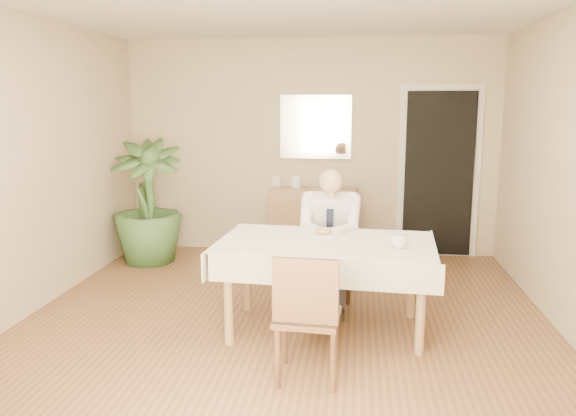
# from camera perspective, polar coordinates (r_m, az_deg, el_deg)

# --- Properties ---
(room) EXTENTS (5.00, 5.02, 2.60)m
(room) POSITION_cam_1_polar(r_m,az_deg,el_deg) (4.42, -0.56, 3.62)
(room) COLOR brown
(room) RESTS_ON ground
(window) EXTENTS (1.34, 0.04, 1.44)m
(window) POSITION_cam_1_polar(r_m,az_deg,el_deg) (2.01, -9.95, -0.83)
(window) COLOR silver
(window) RESTS_ON room
(doorway) EXTENTS (0.96, 0.07, 2.10)m
(doorway) POSITION_cam_1_polar(r_m,az_deg,el_deg) (6.93, 15.06, 3.34)
(doorway) COLOR silver
(doorway) RESTS_ON ground
(mirror) EXTENTS (0.86, 0.04, 0.76)m
(mirror) POSITION_cam_1_polar(r_m,az_deg,el_deg) (6.84, 2.82, 8.22)
(mirror) COLOR silver
(mirror) RESTS_ON room
(dining_table) EXTENTS (1.78, 1.13, 0.75)m
(dining_table) POSITION_cam_1_polar(r_m,az_deg,el_deg) (4.52, 3.87, -4.41)
(dining_table) COLOR #97714B
(dining_table) RESTS_ON ground
(chair_far) EXTENTS (0.41, 0.41, 0.86)m
(chair_far) POSITION_cam_1_polar(r_m,az_deg,el_deg) (5.42, 4.37, -3.88)
(chair_far) COLOR #422715
(chair_far) RESTS_ON ground
(chair_near) EXTENTS (0.45, 0.45, 0.89)m
(chair_near) POSITION_cam_1_polar(r_m,az_deg,el_deg) (3.72, 1.93, -10.48)
(chair_near) COLOR #422715
(chair_near) RESTS_ON ground
(seated_man) EXTENTS (0.48, 0.72, 1.24)m
(seated_man) POSITION_cam_1_polar(r_m,az_deg,el_deg) (5.09, 4.25, -2.42)
(seated_man) COLOR white
(seated_man) RESTS_ON ground
(plate) EXTENTS (0.26, 0.26, 0.02)m
(plate) POSITION_cam_1_polar(r_m,az_deg,el_deg) (4.70, 3.53, -2.65)
(plate) COLOR white
(plate) RESTS_ON dining_table
(food) EXTENTS (0.14, 0.14, 0.06)m
(food) POSITION_cam_1_polar(r_m,az_deg,el_deg) (4.69, 3.54, -2.39)
(food) COLOR olive
(food) RESTS_ON dining_table
(knife) EXTENTS (0.01, 0.13, 0.01)m
(knife) POSITION_cam_1_polar(r_m,az_deg,el_deg) (4.64, 3.98, -2.63)
(knife) COLOR silver
(knife) RESTS_ON dining_table
(fork) EXTENTS (0.01, 0.13, 0.01)m
(fork) POSITION_cam_1_polar(r_m,az_deg,el_deg) (4.64, 3.00, -2.61)
(fork) COLOR silver
(fork) RESTS_ON dining_table
(coffee_mug) EXTENTS (0.17, 0.17, 0.11)m
(coffee_mug) POSITION_cam_1_polar(r_m,az_deg,el_deg) (4.35, 11.20, -3.31)
(coffee_mug) COLOR white
(coffee_mug) RESTS_ON dining_table
(sideboard) EXTENTS (1.06, 0.45, 0.82)m
(sideboard) POSITION_cam_1_polar(r_m,az_deg,el_deg) (6.84, 2.64, -1.40)
(sideboard) COLOR #97714B
(sideboard) RESTS_ON ground
(photo_frame_left) EXTENTS (0.10, 0.02, 0.14)m
(photo_frame_left) POSITION_cam_1_polar(r_m,az_deg,el_deg) (6.87, -1.18, 2.74)
(photo_frame_left) COLOR silver
(photo_frame_left) RESTS_ON sideboard
(photo_frame_center) EXTENTS (0.10, 0.02, 0.14)m
(photo_frame_center) POSITION_cam_1_polar(r_m,az_deg,el_deg) (6.80, 0.80, 2.66)
(photo_frame_center) COLOR silver
(photo_frame_center) RESTS_ON sideboard
(photo_frame_right) EXTENTS (0.10, 0.02, 0.14)m
(photo_frame_right) POSITION_cam_1_polar(r_m,az_deg,el_deg) (6.79, 3.58, 2.63)
(photo_frame_right) COLOR silver
(photo_frame_right) RESTS_ON sideboard
(potted_palm) EXTENTS (0.97, 0.97, 1.43)m
(potted_palm) POSITION_cam_1_polar(r_m,az_deg,el_deg) (6.67, -14.13, 0.61)
(potted_palm) COLOR #2E4E23
(potted_palm) RESTS_ON ground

